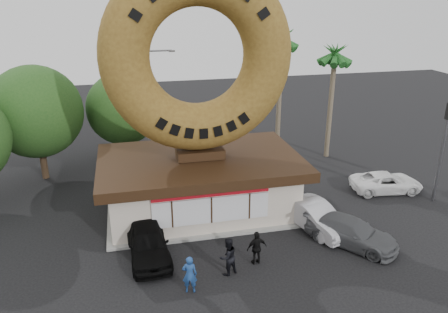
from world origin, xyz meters
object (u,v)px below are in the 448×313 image
Objects in this scene: donut_shop at (201,182)px; car_grey at (351,232)px; car_black at (148,242)px; car_silver at (315,216)px; person_left at (190,274)px; person_right at (257,248)px; traffic_signal at (444,140)px; car_white at (386,182)px; giant_donut at (198,57)px; person_center at (228,257)px; street_lamp at (152,98)px.

car_grey is (6.67, -5.30, -1.09)m from donut_shop.
car_black reaches higher than car_silver.
person_right is (3.35, 1.32, -0.02)m from person_left.
traffic_signal is 4.28m from car_white.
giant_donut is 10.37m from car_silver.
car_silver is (-8.47, -1.47, -3.12)m from traffic_signal.
donut_shop reaches higher than person_center.
person_left reaches higher than car_black.
street_lamp is at bearing -107.08° from person_center.
car_white is at bearing 9.44° from car_silver.
donut_shop is 2.47× the size of car_silver.
car_silver is at bearing -170.18° from traffic_signal.
donut_shop is 2.52× the size of car_white.
giant_donut is at bearing 129.92° from car_silver.
person_right is 4.62m from car_silver.
traffic_signal is at bearing -8.08° from car_silver.
car_grey is (-7.33, -3.30, -3.19)m from traffic_signal.
donut_shop is at bearing 102.09° from car_grey.
car_silver is at bearing 0.97° from car_black.
person_right reaches higher than car_grey.
car_black is (-17.31, -2.09, -3.09)m from traffic_signal.
car_white is (11.90, -0.17, -1.15)m from donut_shop.
person_right reaches higher than car_silver.
person_right is 0.37× the size of car_silver.
street_lamp is 1.71× the size of car_grey.
giant_donut is 2.18× the size of car_black.
street_lamp is 1.80× the size of car_white.
car_silver reaches higher than car_white.
person_center is at bearing 124.86° from car_white.
giant_donut is 5.81× the size of person_left.
car_white is (15.21, 3.92, -0.16)m from car_black.
giant_donut is 2.25× the size of car_white.
car_silver is at bearing -32.18° from giant_donut.
traffic_signal is at bearing -8.17° from giant_donut.
person_left is 8.19m from car_silver.
person_left reaches higher than person_right.
donut_shop is at bearing 130.04° from car_silver.
giant_donut reaches higher than car_grey.
donut_shop is 2.40× the size of car_grey.
traffic_signal is 3.35× the size of person_center.
donut_shop is 7.03m from giant_donut.
car_silver is at bearing -156.62° from person_right.
street_lamp is 17.55m from person_left.
car_black is 8.86m from car_silver.
giant_donut is at bearing -79.49° from street_lamp.
person_center is at bearing -162.78° from traffic_signal.
traffic_signal is 17.71m from car_black.
car_black is 0.98× the size of car_grey.
donut_shop is 7.43m from person_left.
street_lamp reaches higher than person_right.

